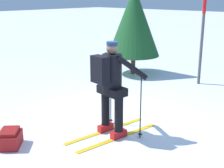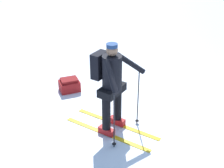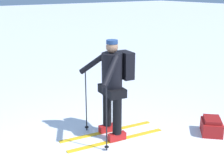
% 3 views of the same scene
% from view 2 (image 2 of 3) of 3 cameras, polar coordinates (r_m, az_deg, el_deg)
% --- Properties ---
extents(ground_plane, '(80.00, 80.00, 0.00)m').
position_cam_2_polar(ground_plane, '(5.96, 5.24, -7.08)').
color(ground_plane, white).
extents(skier, '(1.81, 1.00, 1.66)m').
position_cam_2_polar(skier, '(5.28, -0.21, 0.22)').
color(skier, gold).
rests_on(skier, ground_plane).
extents(dropped_backpack, '(0.54, 0.55, 0.29)m').
position_cam_2_polar(dropped_backpack, '(7.00, -7.79, -0.18)').
color(dropped_backpack, maroon).
rests_on(dropped_backpack, ground_plane).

